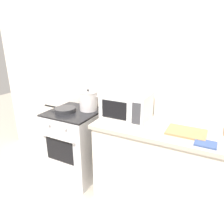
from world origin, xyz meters
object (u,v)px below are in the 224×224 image
Objects in this scene: stock_pot at (88,101)px; frying_pan at (65,110)px; microwave at (126,106)px; oven_mitt at (206,144)px; stove at (76,144)px; cutting_board at (186,132)px.

stock_pot is 0.69× the size of frying_pan.
stock_pot is 0.54m from microwave.
stock_pot reaches higher than oven_mitt.
stock_pot reaches higher than stove.
frying_pan is 0.78m from microwave.
stock_pot is 1.21m from cutting_board.
cutting_board is at bearing 2.43° from frying_pan.
microwave is (0.68, 0.08, 0.61)m from stove.
frying_pan is at bearing -169.66° from microwave.
stove is at bearing -179.95° from cutting_board.
stove is 0.50m from frying_pan.
frying_pan reaches higher than cutting_board.
microwave is at bearing 6.68° from stove.
frying_pan is at bearing -177.57° from cutting_board.
microwave is 0.89m from oven_mitt.
stock_pot is at bearing 173.68° from cutting_board.
frying_pan is 1.61m from oven_mitt.
cutting_board is 2.00× the size of oven_mitt.
frying_pan reaches higher than oven_mitt.
microwave reaches higher than oven_mitt.
stock_pot reaches higher than cutting_board.
oven_mitt is at bearing -15.71° from microwave.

